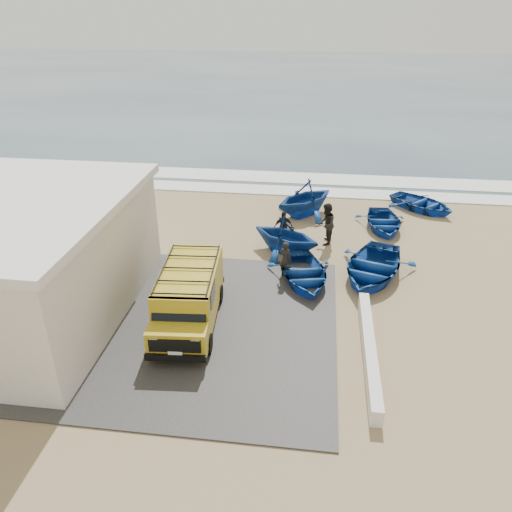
{
  "coord_description": "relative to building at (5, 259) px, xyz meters",
  "views": [
    {
      "loc": [
        3.08,
        -16.02,
        10.18
      ],
      "look_at": [
        0.84,
        1.18,
        1.2
      ],
      "focal_mm": 35.0,
      "sensor_mm": 36.0,
      "label": 1
    }
  ],
  "objects": [
    {
      "name": "fisherman_back",
      "position": [
        9.09,
        7.1,
        -1.4
      ],
      "size": [
        0.97,
        0.68,
        1.52
      ],
      "primitive_type": "imported",
      "rotation": [
        0.0,
        0.0,
        0.38
      ],
      "color": "black",
      "rests_on": "ground"
    },
    {
      "name": "boat_mid_right",
      "position": [
        13.9,
        9.2,
        -1.8
      ],
      "size": [
        2.71,
        3.65,
        0.72
      ],
      "primitive_type": "imported",
      "rotation": [
        0.0,
        0.0,
        0.06
      ],
      "color": "#124193",
      "rests_on": "ground"
    },
    {
      "name": "surf_line",
      "position": [
        7.5,
        14.0,
        -2.13
      ],
      "size": [
        180.0,
        1.6,
        0.06
      ],
      "primitive_type": "cube",
      "color": "white",
      "rests_on": "ground"
    },
    {
      "name": "surf_wash",
      "position": [
        7.5,
        16.5,
        -2.14
      ],
      "size": [
        180.0,
        2.2,
        0.04
      ],
      "primitive_type": "cube",
      "color": "white",
      "rests_on": "ground"
    },
    {
      "name": "boat_mid_left",
      "position": [
        9.3,
        6.01,
        -1.32
      ],
      "size": [
        4.13,
        3.94,
        1.7
      ],
      "primitive_type": "imported",
      "rotation": [
        0.0,
        0.0,
        1.1
      ],
      "color": "#124193",
      "rests_on": "ground"
    },
    {
      "name": "boat_far_left",
      "position": [
        9.95,
        10.48,
        -1.2
      ],
      "size": [
        4.81,
        4.83,
        1.93
      ],
      "primitive_type": "imported",
      "rotation": [
        0.0,
        0.0,
        -0.76
      ],
      "color": "#124193",
      "rests_on": "ground"
    },
    {
      "name": "boat_near_right",
      "position": [
        12.97,
        4.26,
        -1.71
      ],
      "size": [
        4.37,
        5.18,
        0.91
      ],
      "primitive_type": "imported",
      "rotation": [
        0.0,
        0.0,
        -0.32
      ],
      "color": "#124193",
      "rests_on": "ground"
    },
    {
      "name": "fisherman_middle",
      "position": [
        11.06,
        7.15,
        -1.18
      ],
      "size": [
        0.86,
        1.04,
        1.97
      ],
      "primitive_type": "imported",
      "rotation": [
        0.0,
        0.0,
        -1.7
      ],
      "color": "black",
      "rests_on": "ground"
    },
    {
      "name": "fisherman_front",
      "position": [
        9.46,
        3.8,
        -1.37
      ],
      "size": [
        0.69,
        0.63,
        1.59
      ],
      "primitive_type": "imported",
      "rotation": [
        0.0,
        0.0,
        2.58
      ],
      "color": "black",
      "rests_on": "ground"
    },
    {
      "name": "building",
      "position": [
        0.0,
        0.0,
        0.0
      ],
      "size": [
        8.4,
        9.4,
        4.3
      ],
      "color": "silver",
      "rests_on": "ground"
    },
    {
      "name": "boat_near_left",
      "position": [
        10.23,
        3.51,
        -1.78
      ],
      "size": [
        3.46,
        4.25,
        0.77
      ],
      "primitive_type": "imported",
      "rotation": [
        0.0,
        0.0,
        0.23
      ],
      "color": "#124193",
      "rests_on": "ground"
    },
    {
      "name": "boat_far_right",
      "position": [
        16.19,
        12.01,
        -1.79
      ],
      "size": [
        4.39,
        4.33,
        0.75
      ],
      "primitive_type": "imported",
      "rotation": [
        0.0,
        0.0,
        0.83
      ],
      "color": "#124193",
      "rests_on": "ground"
    },
    {
      "name": "ocean",
      "position": [
        7.5,
        58.0,
        -2.16
      ],
      "size": [
        180.0,
        88.0,
        0.01
      ],
      "primitive_type": "cube",
      "color": "#385166",
      "rests_on": "ground"
    },
    {
      "name": "ground",
      "position": [
        7.5,
        2.0,
        -2.16
      ],
      "size": [
        160.0,
        160.0,
        0.0
      ],
      "primitive_type": "plane",
      "color": "#9E845B"
    },
    {
      "name": "parapet",
      "position": [
        12.5,
        -1.0,
        -1.89
      ],
      "size": [
        0.35,
        6.0,
        0.55
      ],
      "primitive_type": "cube",
      "color": "silver",
      "rests_on": "ground"
    },
    {
      "name": "van",
      "position": [
        6.4,
        0.15,
        -1.05
      ],
      "size": [
        2.26,
        4.96,
        2.07
      ],
      "rotation": [
        0.0,
        0.0,
        0.08
      ],
      "color": "gold",
      "rests_on": "ground"
    },
    {
      "name": "slab",
      "position": [
        5.5,
        -0.0,
        -2.14
      ],
      "size": [
        12.0,
        10.0,
        0.05
      ],
      "primitive_type": "cube",
      "color": "#3B3836",
      "rests_on": "ground"
    }
  ]
}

